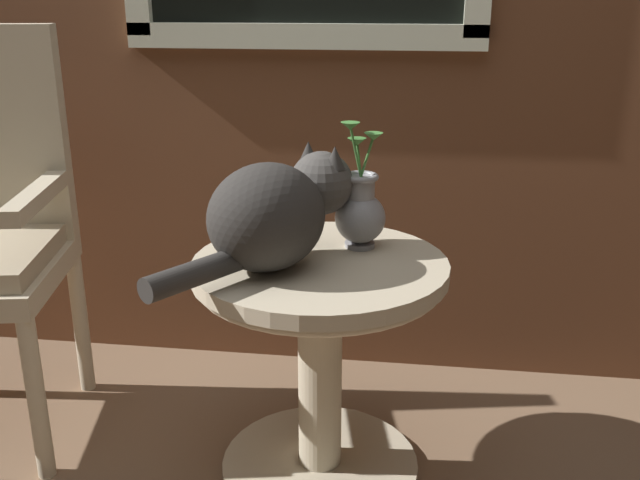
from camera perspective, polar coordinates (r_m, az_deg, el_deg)
wicker_side_table at (r=1.71m, az=0.00°, el=-7.57°), size 0.59×0.59×0.57m
cat at (r=1.57m, az=-3.61°, el=2.22°), size 0.38×0.50×0.25m
pewter_vase_with_ivy at (r=1.70m, az=3.21°, el=2.41°), size 0.12×0.12×0.30m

